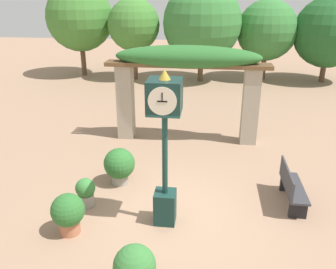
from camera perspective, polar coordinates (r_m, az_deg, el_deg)
name	(u,v)px	position (r m, az deg, el deg)	size (l,w,h in m)	color
ground_plane	(171,213)	(8.08, 0.49, -12.52)	(60.00, 60.00, 0.00)	#9E7A60
pedestal_clock	(165,137)	(6.89, -0.51, -0.41)	(0.63, 0.68, 3.28)	#14332D
pergola	(187,69)	(11.15, 3.12, 10.39)	(5.11, 1.10, 3.07)	#A89E89
potted_plant_near_left	(119,165)	(9.04, -7.80, -4.83)	(0.79, 0.79, 0.95)	gray
potted_plant_near_right	(86,191)	(8.34, -13.07, -8.90)	(0.45, 0.45, 0.69)	gray
potted_plant_far_left	(68,212)	(7.52, -15.73, -11.92)	(0.68, 0.68, 0.87)	#B26B4C
potted_plant_far_right	(135,267)	(6.07, -5.38, -20.46)	(0.69, 0.69, 0.87)	#B26B4C
park_bench	(291,187)	(8.66, 19.16, -7.95)	(0.42, 1.42, 0.89)	#38383D
tree_line	(204,25)	(19.77, 5.73, 17.08)	(17.02, 4.53, 5.09)	brown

